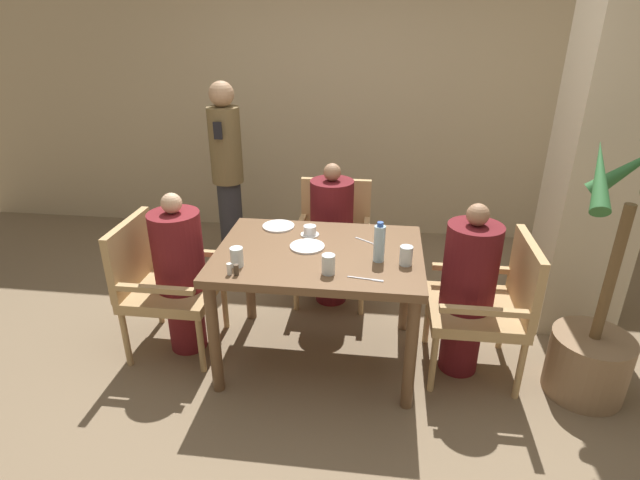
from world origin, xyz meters
The scene contains 23 objects.
ground_plane centered at (0.00, 0.00, 0.00)m, with size 16.00×16.00×0.00m, color #7A664C.
wall_back centered at (0.00, 2.20, 1.40)m, with size 8.00×0.06×2.80m.
pillar_stone centered at (1.77, 0.70, 1.35)m, with size 0.52×0.52×2.70m.
dining_table centered at (0.00, 0.00, 0.67)m, with size 1.24×0.92×0.78m.
chair_left_side centered at (-1.04, 0.00, 0.50)m, with size 0.56×0.56×0.90m.
diner_in_left_chair centered at (-0.90, 0.00, 0.57)m, with size 0.32×0.32×1.10m.
chair_far_side centered at (0.00, 0.88, 0.50)m, with size 0.56×0.56×0.90m.
diner_in_far_chair centered at (0.00, 0.74, 0.57)m, with size 0.32×0.32×1.12m.
chair_right_side centered at (1.04, 0.00, 0.50)m, with size 0.56×0.56×0.90m.
diner_in_right_chair centered at (0.90, 0.00, 0.58)m, with size 0.32×0.32×1.12m.
standing_host centered at (-0.97, 1.34, 0.86)m, with size 0.27×0.31×1.60m.
potted_palm centered at (1.62, -0.13, 0.41)m, with size 0.51×0.47×1.59m.
plate_main_left centered at (-0.32, 0.33, 0.78)m, with size 0.21×0.21×0.01m.
plate_main_right centered at (-0.08, 0.04, 0.78)m, with size 0.21×0.21×0.01m.
teacup_with_saucer centered at (-0.09, 0.22, 0.81)m, with size 0.12×0.12×0.06m.
water_bottle centered at (0.36, -0.09, 0.89)m, with size 0.07×0.07×0.24m.
glass_tall_near centered at (0.09, -0.28, 0.83)m, with size 0.07×0.07×0.11m.
glass_tall_mid centered at (-0.43, -0.26, 0.83)m, with size 0.07×0.07×0.11m.
glass_tall_far centered at (0.51, -0.12, 0.83)m, with size 0.07×0.07×0.11m.
salt_shaker centered at (-0.45, -0.36, 0.81)m, with size 0.03×0.03×0.07m.
pepper_shaker centered at (-0.41, -0.36, 0.81)m, with size 0.03×0.03×0.06m.
fork_beside_plate centered at (0.30, 0.15, 0.78)m, with size 0.16×0.12×0.00m.
knife_beside_plate centered at (0.30, -0.32, 0.78)m, with size 0.20×0.04×0.00m.
Camera 1 is at (0.35, -2.70, 2.08)m, focal length 28.00 mm.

